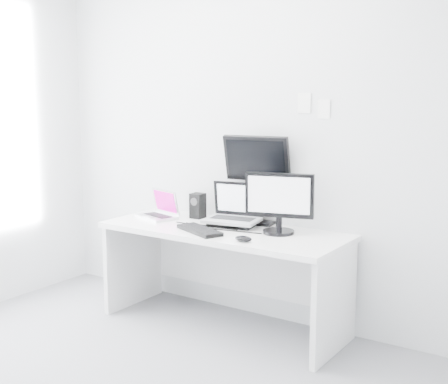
# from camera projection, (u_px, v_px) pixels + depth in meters

# --- Properties ---
(back_wall) EXTENTS (3.60, 0.00, 3.60)m
(back_wall) POSITION_uv_depth(u_px,v_px,m) (249.00, 139.00, 4.52)
(back_wall) COLOR silver
(back_wall) RESTS_ON ground
(desk) EXTENTS (1.80, 0.70, 0.73)m
(desk) POSITION_uv_depth(u_px,v_px,m) (223.00, 278.00, 4.40)
(desk) COLOR white
(desk) RESTS_ON ground
(macbook) EXTENTS (0.36, 0.31, 0.23)m
(macbook) POSITION_uv_depth(u_px,v_px,m) (156.00, 204.00, 4.68)
(macbook) COLOR silver
(macbook) RESTS_ON desk
(speaker) EXTENTS (0.12, 0.12, 0.19)m
(speaker) POSITION_uv_depth(u_px,v_px,m) (198.00, 206.00, 4.68)
(speaker) COLOR black
(speaker) RESTS_ON desk
(dell_laptop) EXTENTS (0.43, 0.37, 0.32)m
(dell_laptop) POSITION_uv_depth(u_px,v_px,m) (232.00, 204.00, 4.39)
(dell_laptop) COLOR #A5A8AC
(dell_laptop) RESTS_ON desk
(rear_monitor) EXTENTS (0.52, 0.25, 0.67)m
(rear_monitor) POSITION_uv_depth(u_px,v_px,m) (258.00, 178.00, 4.45)
(rear_monitor) COLOR black
(rear_monitor) RESTS_ON desk
(samsung_monitor) EXTENTS (0.52, 0.35, 0.44)m
(samsung_monitor) POSITION_uv_depth(u_px,v_px,m) (279.00, 202.00, 4.15)
(samsung_monitor) COLOR black
(samsung_monitor) RESTS_ON desk
(keyboard) EXTENTS (0.43, 0.29, 0.03)m
(keyboard) POSITION_uv_depth(u_px,v_px,m) (199.00, 230.00, 4.22)
(keyboard) COLOR black
(keyboard) RESTS_ON desk
(mouse) EXTENTS (0.12, 0.08, 0.04)m
(mouse) POSITION_uv_depth(u_px,v_px,m) (243.00, 239.00, 3.95)
(mouse) COLOR black
(mouse) RESTS_ON desk
(wall_note_0) EXTENTS (0.10, 0.00, 0.14)m
(wall_note_0) POSITION_uv_depth(u_px,v_px,m) (304.00, 103.00, 4.23)
(wall_note_0) COLOR white
(wall_note_0) RESTS_ON back_wall
(wall_note_1) EXTENTS (0.09, 0.00, 0.13)m
(wall_note_1) POSITION_uv_depth(u_px,v_px,m) (324.00, 109.00, 4.15)
(wall_note_1) COLOR white
(wall_note_1) RESTS_ON back_wall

